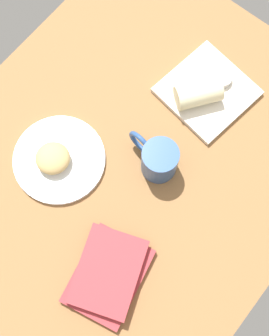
% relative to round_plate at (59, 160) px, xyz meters
% --- Properties ---
extents(dining_table, '(1.10, 0.90, 0.04)m').
position_rel_round_plate_xyz_m(dining_table, '(0.12, -0.14, -0.03)').
color(dining_table, olive).
rests_on(dining_table, ground).
extents(round_plate, '(0.24, 0.24, 0.01)m').
position_rel_round_plate_xyz_m(round_plate, '(0.00, 0.00, 0.00)').
color(round_plate, white).
rests_on(round_plate, dining_table).
extents(scone_pastry, '(0.12, 0.12, 0.05)m').
position_rel_round_plate_xyz_m(scone_pastry, '(-0.01, 0.01, 0.03)').
color(scone_pastry, tan).
rests_on(scone_pastry, round_plate).
extents(square_plate, '(0.24, 0.24, 0.02)m').
position_rel_round_plate_xyz_m(square_plate, '(0.39, -0.18, 0.00)').
color(square_plate, silver).
rests_on(square_plate, dining_table).
extents(sauce_cup, '(0.05, 0.05, 0.02)m').
position_rel_round_plate_xyz_m(sauce_cup, '(0.44, -0.19, 0.02)').
color(sauce_cup, silver).
rests_on(sauce_cup, square_plate).
extents(breakfast_wrap, '(0.13, 0.12, 0.06)m').
position_rel_round_plate_xyz_m(breakfast_wrap, '(0.35, -0.17, 0.04)').
color(breakfast_wrap, beige).
rests_on(breakfast_wrap, square_plate).
extents(book_stack, '(0.24, 0.20, 0.04)m').
position_rel_round_plate_xyz_m(book_stack, '(-0.14, -0.28, 0.01)').
color(book_stack, '#A53338').
rests_on(book_stack, dining_table).
extents(coffee_mug, '(0.09, 0.15, 0.10)m').
position_rel_round_plate_xyz_m(coffee_mug, '(0.15, -0.20, 0.05)').
color(coffee_mug, '#2D518C').
rests_on(coffee_mug, dining_table).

